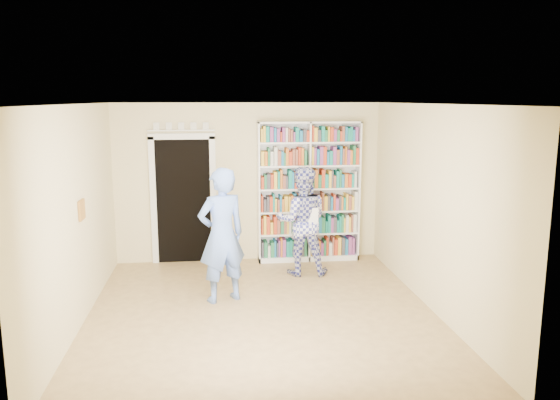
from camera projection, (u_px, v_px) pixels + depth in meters
name	position (u px, v px, depth m)	size (l,w,h in m)	color
floor	(262.00, 314.00, 7.12)	(5.00, 5.00, 0.00)	olive
ceiling	(261.00, 104.00, 6.63)	(5.00, 5.00, 0.00)	white
wall_back	(248.00, 183.00, 9.31)	(4.50, 4.50, 0.00)	beige
wall_left	(76.00, 217.00, 6.60)	(5.00, 5.00, 0.00)	beige
wall_right	(432.00, 208.00, 7.14)	(5.00, 5.00, 0.00)	beige
bookshelf	(309.00, 191.00, 9.31)	(1.74, 0.33, 2.39)	white
doorway	(183.00, 194.00, 9.19)	(1.10, 0.08, 2.43)	black
wall_art	(82.00, 210.00, 6.79)	(0.03, 0.25, 0.25)	brown
man_blue	(222.00, 235.00, 7.42)	(0.68, 0.45, 1.86)	#6488DE
man_plaid	(302.00, 221.00, 8.60)	(0.84, 0.65, 1.72)	navy
paper_sheet	(312.00, 217.00, 8.37)	(0.20, 0.01, 0.29)	white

